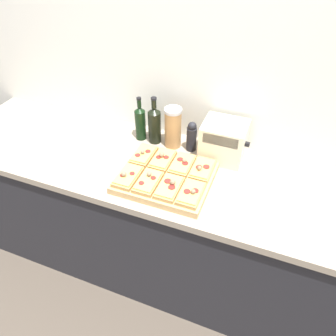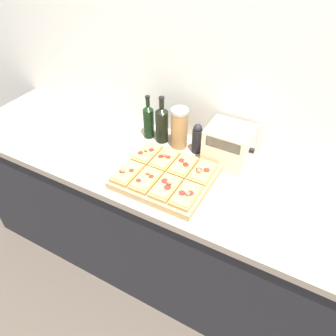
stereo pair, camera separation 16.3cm
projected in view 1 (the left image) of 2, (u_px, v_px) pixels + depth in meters
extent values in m
plane|color=#4C4238|center=(151.00, 307.00, 2.07)|extent=(12.00, 12.00, 0.00)
cube|color=silver|center=(194.00, 77.00, 1.74)|extent=(6.00, 0.06, 2.50)
cube|color=#232328|center=(169.00, 226.00, 2.02)|extent=(2.60, 0.64, 0.85)
cube|color=gray|center=(170.00, 171.00, 1.73)|extent=(2.63, 0.67, 0.04)
cube|color=tan|center=(166.00, 177.00, 1.64)|extent=(0.45, 0.39, 0.04)
cube|color=tan|center=(144.00, 155.00, 1.73)|extent=(0.10, 0.17, 0.02)
cube|color=#E5A856|center=(144.00, 153.00, 1.72)|extent=(0.09, 0.16, 0.01)
cylinder|color=maroon|center=(138.00, 155.00, 1.70)|extent=(0.03, 0.03, 0.00)
cylinder|color=maroon|center=(148.00, 151.00, 1.72)|extent=(0.03, 0.03, 0.00)
sphere|color=#7F6B51|center=(143.00, 152.00, 1.70)|extent=(0.02, 0.02, 0.02)
cube|color=tan|center=(163.00, 160.00, 1.70)|extent=(0.10, 0.17, 0.02)
cube|color=#E5A856|center=(163.00, 158.00, 1.69)|extent=(0.09, 0.16, 0.01)
cylinder|color=maroon|center=(159.00, 157.00, 1.69)|extent=(0.03, 0.03, 0.00)
cylinder|color=maroon|center=(166.00, 157.00, 1.68)|extent=(0.03, 0.03, 0.00)
sphere|color=#7F6B51|center=(162.00, 154.00, 1.68)|extent=(0.03, 0.03, 0.03)
cube|color=tan|center=(182.00, 165.00, 1.67)|extent=(0.10, 0.17, 0.02)
cube|color=#E5A856|center=(182.00, 163.00, 1.66)|extent=(0.09, 0.16, 0.01)
cylinder|color=maroon|center=(180.00, 159.00, 1.67)|extent=(0.03, 0.03, 0.00)
cylinder|color=maroon|center=(185.00, 163.00, 1.65)|extent=(0.03, 0.03, 0.00)
sphere|color=#7F6B51|center=(184.00, 160.00, 1.65)|extent=(0.02, 0.02, 0.02)
cube|color=tan|center=(203.00, 170.00, 1.64)|extent=(0.10, 0.17, 0.02)
cube|color=#E5A856|center=(203.00, 168.00, 1.63)|extent=(0.09, 0.16, 0.01)
cylinder|color=maroon|center=(199.00, 167.00, 1.62)|extent=(0.03, 0.03, 0.00)
cylinder|color=maroon|center=(206.00, 167.00, 1.63)|extent=(0.03, 0.03, 0.00)
sphere|color=#7F6B51|center=(199.00, 168.00, 1.60)|extent=(0.02, 0.02, 0.02)
cube|color=tan|center=(128.00, 177.00, 1.60)|extent=(0.10, 0.17, 0.02)
cube|color=#E5A856|center=(128.00, 175.00, 1.59)|extent=(0.09, 0.16, 0.01)
cylinder|color=maroon|center=(122.00, 175.00, 1.58)|extent=(0.03, 0.03, 0.00)
cylinder|color=maroon|center=(132.00, 173.00, 1.59)|extent=(0.03, 0.03, 0.00)
sphere|color=#7F6B51|center=(124.00, 174.00, 1.57)|extent=(0.03, 0.03, 0.03)
cube|color=tan|center=(148.00, 182.00, 1.57)|extent=(0.10, 0.17, 0.02)
cube|color=#E5A856|center=(148.00, 180.00, 1.56)|extent=(0.09, 0.16, 0.01)
cylinder|color=maroon|center=(141.00, 183.00, 1.54)|extent=(0.03, 0.03, 0.00)
cylinder|color=maroon|center=(153.00, 178.00, 1.56)|extent=(0.03, 0.03, 0.00)
sphere|color=#7F6B51|center=(149.00, 174.00, 1.57)|extent=(0.02, 0.02, 0.02)
cube|color=tan|center=(169.00, 188.00, 1.54)|extent=(0.10, 0.17, 0.02)
cube|color=#E5A856|center=(169.00, 186.00, 1.53)|extent=(0.09, 0.16, 0.01)
cylinder|color=maroon|center=(168.00, 181.00, 1.55)|extent=(0.03, 0.03, 0.00)
cylinder|color=maroon|center=(172.00, 187.00, 1.51)|extent=(0.03, 0.03, 0.00)
sphere|color=#7F6B51|center=(173.00, 182.00, 1.52)|extent=(0.03, 0.03, 0.03)
cube|color=tan|center=(191.00, 194.00, 1.51)|extent=(0.10, 0.17, 0.02)
cube|color=#E5A856|center=(191.00, 192.00, 1.50)|extent=(0.09, 0.16, 0.01)
cylinder|color=maroon|center=(187.00, 191.00, 1.49)|extent=(0.03, 0.03, 0.00)
cylinder|color=maroon|center=(195.00, 191.00, 1.49)|extent=(0.03, 0.03, 0.00)
sphere|color=#7F6B51|center=(193.00, 192.00, 1.48)|extent=(0.02, 0.02, 0.02)
cylinder|color=black|center=(140.00, 125.00, 1.88)|extent=(0.06, 0.06, 0.18)
cone|color=black|center=(139.00, 109.00, 1.81)|extent=(0.06, 0.06, 0.03)
cylinder|color=black|center=(139.00, 103.00, 1.79)|extent=(0.02, 0.02, 0.05)
cylinder|color=black|center=(139.00, 98.00, 1.77)|extent=(0.03, 0.03, 0.01)
cylinder|color=black|center=(155.00, 127.00, 1.85)|extent=(0.07, 0.07, 0.19)
cone|color=black|center=(154.00, 110.00, 1.78)|extent=(0.07, 0.07, 0.03)
cylinder|color=black|center=(154.00, 104.00, 1.75)|extent=(0.03, 0.03, 0.05)
cylinder|color=black|center=(154.00, 99.00, 1.73)|extent=(0.03, 0.03, 0.01)
cylinder|color=#AD7F4C|center=(173.00, 129.00, 1.81)|extent=(0.09, 0.09, 0.22)
cylinder|color=#B2B2B7|center=(173.00, 110.00, 1.73)|extent=(0.10, 0.10, 0.02)
cylinder|color=black|center=(191.00, 139.00, 1.80)|extent=(0.06, 0.06, 0.14)
sphere|color=black|center=(192.00, 126.00, 1.75)|extent=(0.05, 0.05, 0.05)
cube|color=beige|center=(223.00, 141.00, 1.73)|extent=(0.23, 0.20, 0.21)
cube|color=black|center=(220.00, 141.00, 1.62)|extent=(0.18, 0.01, 0.06)
cube|color=black|center=(247.00, 144.00, 1.69)|extent=(0.02, 0.02, 0.02)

